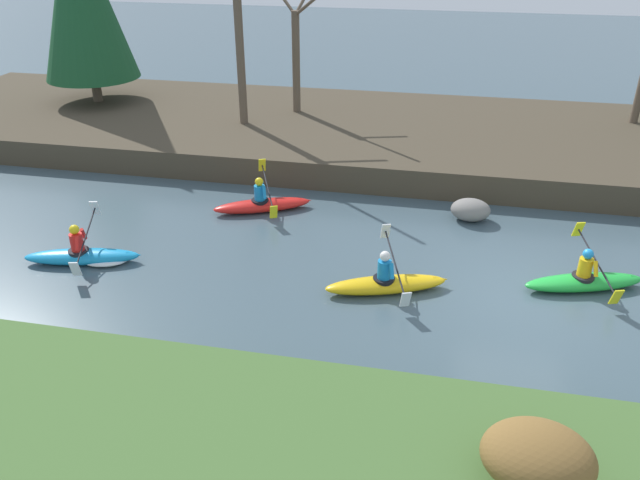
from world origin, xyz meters
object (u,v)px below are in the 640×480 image
object	(u,v)px
kayaker_middle	(387,283)
boulder_midstream	(470,210)
kayaker_far_back	(87,255)
kayaker_lead	(585,280)
kayaker_trailing	(263,204)

from	to	relation	value
kayaker_middle	boulder_midstream	xyz separation A→B (m)	(1.82, 4.06, 0.08)
kayaker_middle	boulder_midstream	distance (m)	4.45
kayaker_far_back	kayaker_lead	bearing A→B (deg)	-7.74
kayaker_lead	kayaker_trailing	bearing A→B (deg)	145.02
kayaker_lead	boulder_midstream	world-z (taller)	kayaker_lead
kayaker_middle	boulder_midstream	size ratio (longest dim) A/B	2.59
kayaker_lead	kayaker_far_back	world-z (taller)	same
kayaker_lead	kayaker_middle	distance (m)	4.40
kayaker_far_back	boulder_midstream	xyz separation A→B (m)	(8.95, 4.24, 0.10)
kayaker_lead	kayaker_middle	xyz separation A→B (m)	(-4.29, -0.98, 0.00)
kayaker_trailing	boulder_midstream	world-z (taller)	kayaker_trailing
boulder_midstream	kayaker_middle	bearing A→B (deg)	-114.13
kayaker_middle	boulder_midstream	bearing A→B (deg)	46.16
kayaker_trailing	kayaker_far_back	size ratio (longest dim) A/B	0.97
kayaker_lead	boulder_midstream	size ratio (longest dim) A/B	2.60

